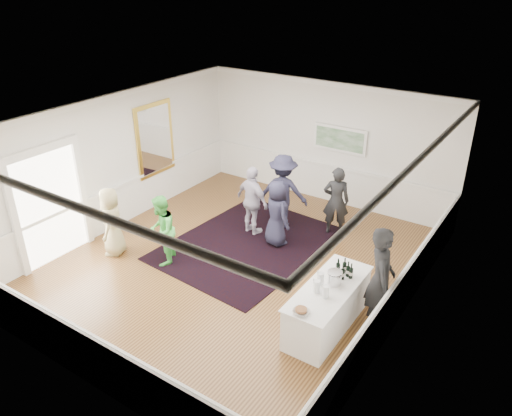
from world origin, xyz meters
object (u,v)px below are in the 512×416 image
Objects in this scene: serving_table at (328,307)px; nut_bowl at (301,311)px; guest_navy at (277,213)px; guest_lilac at (253,201)px; guest_dark_b at (336,201)px; guest_tan at (112,222)px; ice_bucket at (335,278)px; bartender at (380,280)px; guest_green at (161,231)px; guest_dark_a at (283,191)px.

serving_table is 0.99m from nut_bowl.
serving_table is 1.34× the size of guest_navy.
guest_dark_b reaches higher than guest_lilac.
guest_lilac reaches higher than serving_table.
nut_bowl is (1.32, -4.05, 0.04)m from guest_dark_b.
serving_table is 1.34× the size of guest_tan.
guest_tan reaches higher than serving_table.
guest_tan is 5.09m from ice_bucket.
bartender reaches higher than guest_lilac.
ice_bucket is at bearing 64.95° from guest_green.
guest_dark_a reaches higher than guest_dark_b.
guest_green is 0.92× the size of guest_dark_b.
guest_lilac reaches higher than nut_bowl.
bartender is at bearing 33.51° from serving_table.
guest_dark_a reaches higher than guest_navy.
guest_lilac is at bearing 18.50° from guest_navy.
ice_bucket is (2.63, -2.66, 0.03)m from guest_dark_a.
bartender reaches higher than serving_table.
guest_lilac is at bearing 39.98° from guest_dark_a.
bartender is 1.08× the size of guest_dark_a.
ice_bucket is (0.02, 0.14, 0.53)m from serving_table.
guest_tan reaches higher than ice_bucket.
ice_bucket is 1.02m from nut_bowl.
bartender is 1.18× the size of guest_lilac.
ice_bucket is (-0.69, -0.33, -0.04)m from bartender.
guest_dark_a is (-3.32, 2.32, -0.07)m from bartender.
guest_dark_b is (2.48, 3.21, 0.07)m from guest_green.
nut_bowl is (2.53, -3.67, -0.04)m from guest_dark_a.
bartender is 4.61m from guest_green.
guest_green is at bearing -177.42° from ice_bucket.
guest_tan reaches higher than nut_bowl.
serving_table is 1.34× the size of guest_green.
guest_lilac is (-3.72, 1.63, -0.15)m from bartender.
ice_bucket is at bearing 89.40° from bartender.
guest_dark_a is at bearing -40.43° from guest_navy.
guest_green is (-4.58, -0.51, -0.22)m from bartender.
guest_dark_a is (0.40, 0.69, 0.08)m from guest_lilac.
bartender reaches higher than ice_bucket.
nut_bowl is (-0.07, -0.87, 0.45)m from serving_table.
guest_green is 1.00× the size of guest_navy.
guest_navy is at bearing 141.22° from ice_bucket.
guest_navy is (1.59, 2.02, -0.00)m from guest_green.
bartender is 3.42m from guest_dark_b.
guest_green is at bearing 46.01° from guest_dark_a.
guest_dark_a is (2.43, 3.14, 0.14)m from guest_tan.
guest_tan is at bearing 32.24° from guest_dark_a.
bartender reaches higher than guest_tan.
bartender reaches higher than nut_bowl.
guest_lilac is 1.94m from guest_dark_b.
guest_dark_a is 0.89m from guest_navy.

